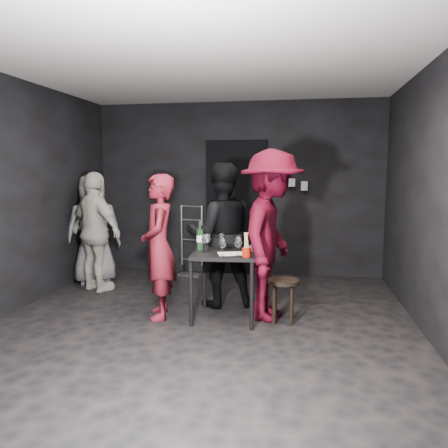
% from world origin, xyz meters
% --- Properties ---
extents(floor, '(4.50, 5.00, 0.02)m').
position_xyz_m(floor, '(0.00, 0.00, 0.00)').
color(floor, black).
rests_on(floor, ground).
extents(ceiling, '(4.50, 5.00, 0.02)m').
position_xyz_m(ceiling, '(0.00, 0.00, 2.70)').
color(ceiling, silver).
rests_on(ceiling, ground).
extents(wall_back, '(4.50, 0.04, 2.70)m').
position_xyz_m(wall_back, '(0.00, 2.50, 1.35)').
color(wall_back, black).
rests_on(wall_back, ground).
extents(wall_front, '(4.50, 0.04, 2.70)m').
position_xyz_m(wall_front, '(0.00, -2.50, 1.35)').
color(wall_front, black).
rests_on(wall_front, ground).
extents(wall_left, '(0.04, 5.00, 2.70)m').
position_xyz_m(wall_left, '(-2.25, 0.00, 1.35)').
color(wall_left, black).
rests_on(wall_left, ground).
extents(wall_right, '(0.04, 5.00, 2.70)m').
position_xyz_m(wall_right, '(2.25, 0.00, 1.35)').
color(wall_right, black).
rests_on(wall_right, ground).
extents(doorway, '(0.95, 0.10, 2.10)m').
position_xyz_m(doorway, '(0.00, 2.44, 1.05)').
color(doorway, black).
rests_on(doorway, ground).
extents(wallbox_upper, '(0.12, 0.06, 0.12)m').
position_xyz_m(wallbox_upper, '(0.85, 2.45, 1.45)').
color(wallbox_upper, '#B7B7B2').
rests_on(wallbox_upper, wall_back).
extents(wallbox_lower, '(0.10, 0.06, 0.14)m').
position_xyz_m(wallbox_lower, '(1.05, 2.45, 1.40)').
color(wallbox_lower, '#B7B7B2').
rests_on(wallbox_lower, wall_back).
extents(hand_truck, '(0.37, 0.32, 1.09)m').
position_xyz_m(hand_truck, '(-0.68, 2.22, 0.21)').
color(hand_truck, '#B2B2B7').
rests_on(hand_truck, floor).
extents(tasting_table, '(0.72, 0.72, 0.75)m').
position_xyz_m(tasting_table, '(0.22, 0.29, 0.65)').
color(tasting_table, black).
rests_on(tasting_table, floor).
extents(stool, '(0.34, 0.34, 0.47)m').
position_xyz_m(stool, '(0.84, 0.27, 0.37)').
color(stool, '#35231B').
rests_on(stool, floor).
extents(server_red, '(0.58, 0.72, 1.70)m').
position_xyz_m(server_red, '(-0.53, 0.20, 0.85)').
color(server_red, maroon).
rests_on(server_red, floor).
extents(woman_black, '(1.08, 0.80, 1.98)m').
position_xyz_m(woman_black, '(0.07, 0.76, 0.99)').
color(woman_black, black).
rests_on(woman_black, floor).
extents(man_maroon, '(0.88, 1.57, 2.31)m').
position_xyz_m(man_maroon, '(0.70, 0.37, 1.15)').
color(man_maroon, '#410312').
rests_on(man_maroon, floor).
extents(bystander_cream, '(1.14, 0.91, 1.75)m').
position_xyz_m(bystander_cream, '(-1.72, 1.10, 0.88)').
color(bystander_cream, beige).
rests_on(bystander_cream, floor).
extents(bystander_grey, '(0.94, 0.81, 1.69)m').
position_xyz_m(bystander_grey, '(-1.93, 1.46, 0.85)').
color(bystander_grey, slate).
rests_on(bystander_grey, floor).
extents(tasting_mat, '(0.37, 0.30, 0.00)m').
position_xyz_m(tasting_mat, '(0.31, 0.17, 0.75)').
color(tasting_mat, white).
rests_on(tasting_mat, tasting_table).
extents(wine_glass_a, '(0.10, 0.10, 0.21)m').
position_xyz_m(wine_glass_a, '(-0.01, 0.22, 0.86)').
color(wine_glass_a, white).
rests_on(wine_glass_a, tasting_table).
extents(wine_glass_b, '(0.10, 0.10, 0.21)m').
position_xyz_m(wine_glass_b, '(-0.00, 0.31, 0.85)').
color(wine_glass_b, white).
rests_on(wine_glass_b, tasting_table).
extents(wine_glass_c, '(0.08, 0.08, 0.19)m').
position_xyz_m(wine_glass_c, '(0.14, 0.44, 0.84)').
color(wine_glass_c, white).
rests_on(wine_glass_c, tasting_table).
extents(wine_glass_d, '(0.09, 0.09, 0.19)m').
position_xyz_m(wine_glass_d, '(0.22, 0.05, 0.85)').
color(wine_glass_d, white).
rests_on(wine_glass_d, tasting_table).
extents(wine_glass_e, '(0.09, 0.09, 0.21)m').
position_xyz_m(wine_glass_e, '(0.38, 0.06, 0.86)').
color(wine_glass_e, white).
rests_on(wine_glass_e, tasting_table).
extents(wine_glass_f, '(0.07, 0.07, 0.18)m').
position_xyz_m(wine_glass_f, '(0.34, 0.38, 0.84)').
color(wine_glass_f, white).
rests_on(wine_glass_f, tasting_table).
extents(wine_bottle, '(0.08, 0.08, 0.33)m').
position_xyz_m(wine_bottle, '(-0.09, 0.35, 0.88)').
color(wine_bottle, black).
rests_on(wine_bottle, tasting_table).
extents(breadstick_cup, '(0.09, 0.09, 0.27)m').
position_xyz_m(breadstick_cup, '(0.47, 0.04, 0.87)').
color(breadstick_cup, '#A51406').
rests_on(breadstick_cup, tasting_table).
extents(reserved_card, '(0.10, 0.13, 0.09)m').
position_xyz_m(reserved_card, '(0.48, 0.29, 0.79)').
color(reserved_card, white).
rests_on(reserved_card, tasting_table).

